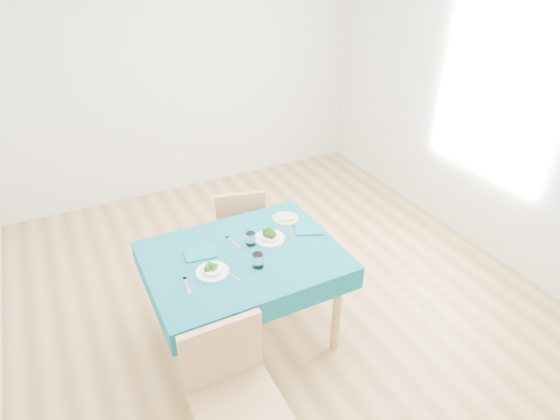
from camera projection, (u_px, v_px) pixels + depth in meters
name	position (u px, v px, depth m)	size (l,w,h in m)	color
room_shell	(280.00, 145.00, 3.08)	(4.02, 4.52, 2.73)	olive
table	(245.00, 299.00, 3.23)	(1.24, 0.94, 0.76)	#095266
chair_near	(238.00, 391.00, 2.36)	(0.45, 0.50, 1.13)	#AE8151
chair_far	(239.00, 222.00, 3.87)	(0.39, 0.43, 0.97)	#AE8151
bowl_near	(212.00, 268.00, 2.86)	(0.21, 0.21, 0.06)	white
bowl_far	(269.00, 235.00, 3.17)	(0.21, 0.21, 0.06)	white
fork_near	(187.00, 285.00, 2.77)	(0.02, 0.17, 0.00)	silver
knife_near	(230.00, 274.00, 2.86)	(0.02, 0.20, 0.00)	silver
fork_far	(233.00, 242.00, 3.15)	(0.02, 0.17, 0.00)	silver
knife_far	(291.00, 233.00, 3.25)	(0.02, 0.22, 0.00)	silver
napkin_near	(201.00, 254.00, 3.03)	(0.20, 0.14, 0.01)	#0D5D71
napkin_far	(310.00, 229.00, 3.27)	(0.20, 0.14, 0.01)	#0D5D71
tumbler_center	(251.00, 239.00, 3.11)	(0.07, 0.07, 0.09)	white
tumbler_side	(258.00, 260.00, 2.90)	(0.07, 0.07, 0.09)	white
side_plate	(286.00, 218.00, 3.40)	(0.19, 0.19, 0.01)	#B0D266
bread_slice	(286.00, 217.00, 3.40)	(0.10, 0.10, 0.01)	beige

